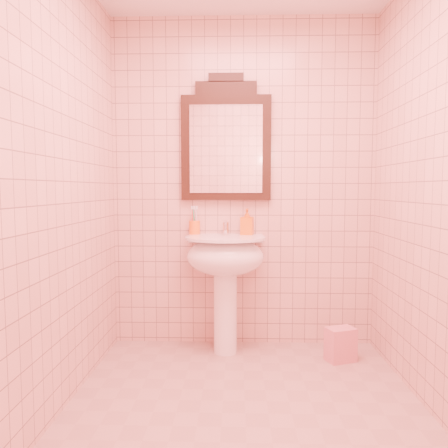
{
  "coord_description": "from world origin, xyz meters",
  "views": [
    {
      "loc": [
        -0.05,
        -2.27,
        1.21
      ],
      "look_at": [
        -0.13,
        0.55,
        0.98
      ],
      "focal_mm": 35.0,
      "sensor_mm": 36.0,
      "label": 1
    }
  ],
  "objects_px": {
    "pedestal_sink": "(225,264)",
    "towel": "(341,344)",
    "soap_dispenser": "(247,222)",
    "toothbrush_cup": "(194,227)",
    "mirror": "(226,142)"
  },
  "relations": [
    {
      "from": "pedestal_sink",
      "to": "towel",
      "type": "distance_m",
      "value": 0.99
    },
    {
      "from": "pedestal_sink",
      "to": "soap_dispenser",
      "type": "relative_size",
      "value": 4.34
    },
    {
      "from": "toothbrush_cup",
      "to": "towel",
      "type": "distance_m",
      "value": 1.36
    },
    {
      "from": "pedestal_sink",
      "to": "soap_dispenser",
      "type": "xyz_separation_m",
      "value": [
        0.16,
        0.14,
        0.3
      ]
    },
    {
      "from": "mirror",
      "to": "soap_dispenser",
      "type": "bearing_deg",
      "value": -20.85
    },
    {
      "from": "towel",
      "to": "toothbrush_cup",
      "type": "bearing_deg",
      "value": 164.06
    },
    {
      "from": "toothbrush_cup",
      "to": "soap_dispenser",
      "type": "distance_m",
      "value": 0.4
    },
    {
      "from": "toothbrush_cup",
      "to": "towel",
      "type": "xyz_separation_m",
      "value": [
        1.05,
        -0.3,
        -0.8
      ]
    },
    {
      "from": "toothbrush_cup",
      "to": "towel",
      "type": "relative_size",
      "value": 0.81
    },
    {
      "from": "pedestal_sink",
      "to": "toothbrush_cup",
      "type": "height_order",
      "value": "toothbrush_cup"
    },
    {
      "from": "soap_dispenser",
      "to": "toothbrush_cup",
      "type": "bearing_deg",
      "value": -172.61
    },
    {
      "from": "toothbrush_cup",
      "to": "soap_dispenser",
      "type": "xyz_separation_m",
      "value": [
        0.4,
        -0.03,
        0.05
      ]
    },
    {
      "from": "soap_dispenser",
      "to": "mirror",
      "type": "bearing_deg",
      "value": 171.05
    },
    {
      "from": "pedestal_sink",
      "to": "towel",
      "type": "xyz_separation_m",
      "value": [
        0.81,
        -0.13,
        -0.54
      ]
    },
    {
      "from": "pedestal_sink",
      "to": "toothbrush_cup",
      "type": "xyz_separation_m",
      "value": [
        -0.24,
        0.17,
        0.25
      ]
    }
  ]
}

